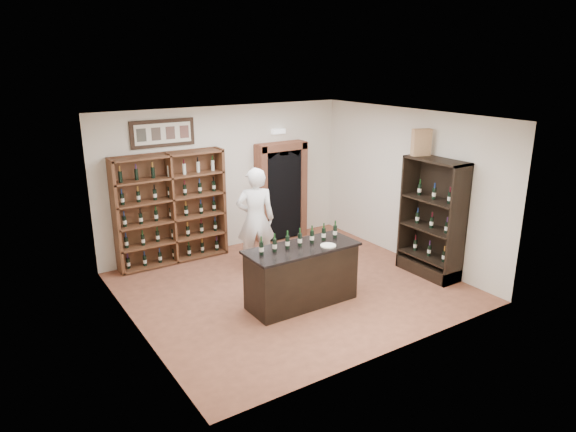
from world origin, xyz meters
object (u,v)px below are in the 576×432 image
at_px(wine_shelf, 171,208).
at_px(shopkeeper, 256,219).
at_px(tasting_counter, 302,276).
at_px(counter_bottle_0, 261,248).
at_px(wine_crate, 421,142).
at_px(side_cabinet, 432,236).

relative_size(wine_shelf, shopkeeper, 1.10).
height_order(wine_shelf, shopkeeper, wine_shelf).
height_order(tasting_counter, counter_bottle_0, counter_bottle_0).
bearing_deg(wine_crate, tasting_counter, -156.35).
bearing_deg(side_cabinet, tasting_counter, 173.72).
distance_m(counter_bottle_0, shopkeeper, 1.83).
relative_size(wine_shelf, wine_crate, 4.52).
bearing_deg(shopkeeper, tasting_counter, 108.82).
distance_m(wine_shelf, tasting_counter, 3.19).
bearing_deg(tasting_counter, shopkeeper, 86.52).
bearing_deg(tasting_counter, counter_bottle_0, 175.22).
xyz_separation_m(tasting_counter, side_cabinet, (2.72, -0.30, 0.26)).
xyz_separation_m(side_cabinet, shopkeeper, (-2.62, 1.99, 0.24)).
xyz_separation_m(counter_bottle_0, wine_crate, (3.41, 0.04, 1.34)).
bearing_deg(side_cabinet, counter_bottle_0, 174.03).
relative_size(wine_shelf, tasting_counter, 1.17).
distance_m(wine_shelf, counter_bottle_0, 2.90).
bearing_deg(counter_bottle_0, side_cabinet, -5.97).
bearing_deg(shopkeeper, side_cabinet, 165.06).
bearing_deg(tasting_counter, side_cabinet, -6.28).
height_order(wine_shelf, side_cabinet, same).
bearing_deg(wine_crate, counter_bottle_0, -157.81).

